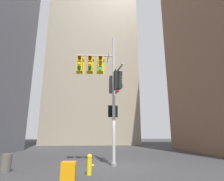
{
  "coord_description": "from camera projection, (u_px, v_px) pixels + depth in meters",
  "views": [
    {
      "loc": [
        -0.88,
        -10.57,
        1.74
      ],
      "look_at": [
        -0.08,
        0.37,
        4.42
      ],
      "focal_mm": 28.64,
      "sensor_mm": 36.0,
      "label": 1
    }
  ],
  "objects": [
    {
      "name": "ground",
      "position": [
        114.0,
        166.0,
        9.89
      ],
      "size": [
        120.0,
        120.0,
        0.0
      ],
      "primitive_type": "plane",
      "color": "#38383A"
    },
    {
      "name": "signal_pole_assembly",
      "position": [
        104.0,
        79.0,
        10.96
      ],
      "size": [
        2.8,
        2.78,
        7.87
      ],
      "color": "#B2B2B5",
      "rests_on": "ground"
    },
    {
      "name": "newspaper_box",
      "position": [
        68.0,
        177.0,
        5.45
      ],
      "size": [
        0.45,
        0.36,
        0.9
      ],
      "color": "orange",
      "rests_on": "ground"
    },
    {
      "name": "building_mid_block",
      "position": [
        95.0,
        23.0,
        42.11
      ],
      "size": [
        16.28,
        16.28,
        54.46
      ],
      "primitive_type": "cube",
      "color": "tan",
      "rests_on": "ground"
    },
    {
      "name": "fire_hydrant",
      "position": [
        89.0,
        164.0,
        7.88
      ],
      "size": [
        0.33,
        0.23,
        0.87
      ],
      "color": "yellow",
      "rests_on": "ground"
    },
    {
      "name": "trash_bin",
      "position": [
        6.0,
        163.0,
        8.45
      ],
      "size": [
        0.48,
        0.48,
        0.81
      ],
      "primitive_type": "cylinder",
      "color": "#59514C",
      "rests_on": "ground"
    }
  ]
}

